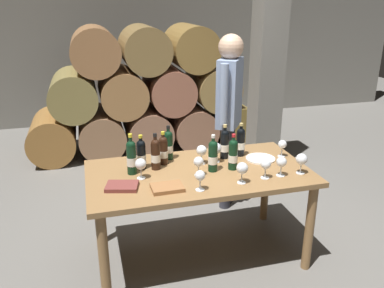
# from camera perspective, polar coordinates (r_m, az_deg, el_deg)

# --- Properties ---
(ground_plane) EXTENTS (14.00, 14.00, 0.00)m
(ground_plane) POSITION_cam_1_polar(r_m,az_deg,el_deg) (3.44, 0.91, -15.53)
(ground_plane) COLOR #66635E
(cellar_back_wall) EXTENTS (10.00, 0.24, 2.80)m
(cellar_back_wall) POSITION_cam_1_polar(r_m,az_deg,el_deg) (6.95, -9.03, 14.90)
(cellar_back_wall) COLOR slate
(cellar_back_wall) RESTS_ON ground_plane
(barrel_stack) EXTENTS (3.12, 0.90, 1.69)m
(barrel_stack) POSITION_cam_1_polar(r_m,az_deg,el_deg) (5.48, -6.67, 6.82)
(barrel_stack) COLOR olive
(barrel_stack) RESTS_ON ground_plane
(stone_pillar) EXTENTS (0.32, 0.32, 2.60)m
(stone_pillar) POSITION_cam_1_polar(r_m,az_deg,el_deg) (4.81, 10.80, 11.36)
(stone_pillar) COLOR slate
(stone_pillar) RESTS_ON ground_plane
(dining_table) EXTENTS (1.70, 0.90, 0.76)m
(dining_table) POSITION_cam_1_polar(r_m,az_deg,el_deg) (3.10, 0.98, -5.43)
(dining_table) COLOR olive
(dining_table) RESTS_ON ground_plane
(wine_bottle_0) EXTENTS (0.07, 0.07, 0.29)m
(wine_bottle_0) POSITION_cam_1_polar(r_m,az_deg,el_deg) (3.06, 5.92, -1.44)
(wine_bottle_0) COLOR black
(wine_bottle_0) RESTS_ON dining_table
(wine_bottle_1) EXTENTS (0.07, 0.07, 0.29)m
(wine_bottle_1) POSITION_cam_1_polar(r_m,az_deg,el_deg) (3.24, -3.39, -0.10)
(wine_bottle_1) COLOR black
(wine_bottle_1) RESTS_ON dining_table
(wine_bottle_2) EXTENTS (0.07, 0.07, 0.32)m
(wine_bottle_2) POSITION_cam_1_polar(r_m,az_deg,el_deg) (3.00, -8.70, -1.84)
(wine_bottle_2) COLOR black
(wine_bottle_2) RESTS_ON dining_table
(wine_bottle_3) EXTENTS (0.07, 0.07, 0.29)m
(wine_bottle_3) POSITION_cam_1_polar(r_m,az_deg,el_deg) (3.06, -5.25, -1.41)
(wine_bottle_3) COLOR black
(wine_bottle_3) RESTS_ON dining_table
(wine_bottle_4) EXTENTS (0.07, 0.07, 0.27)m
(wine_bottle_4) POSITION_cam_1_polar(r_m,az_deg,el_deg) (3.15, -4.15, -0.85)
(wine_bottle_4) COLOR black
(wine_bottle_4) RESTS_ON dining_table
(wine_bottle_5) EXTENTS (0.07, 0.07, 0.29)m
(wine_bottle_5) POSITION_cam_1_polar(r_m,az_deg,el_deg) (3.02, 3.03, -1.66)
(wine_bottle_5) COLOR black
(wine_bottle_5) RESTS_ON dining_table
(wine_bottle_6) EXTENTS (0.07, 0.07, 0.27)m
(wine_bottle_6) POSITION_cam_1_polar(r_m,az_deg,el_deg) (3.08, -7.31, -1.44)
(wine_bottle_6) COLOR black
(wine_bottle_6) RESTS_ON dining_table
(wine_bottle_7) EXTENTS (0.07, 0.07, 0.29)m
(wine_bottle_7) POSITION_cam_1_polar(r_m,az_deg,el_deg) (3.27, 4.71, 0.05)
(wine_bottle_7) COLOR black
(wine_bottle_7) RESTS_ON dining_table
(wine_bottle_8) EXTENTS (0.07, 0.07, 0.28)m
(wine_bottle_8) POSITION_cam_1_polar(r_m,az_deg,el_deg) (3.34, 6.99, 0.35)
(wine_bottle_8) COLOR black
(wine_bottle_8) RESTS_ON dining_table
(wine_glass_0) EXTENTS (0.08, 0.08, 0.15)m
(wine_glass_0) POSITION_cam_1_polar(r_m,az_deg,el_deg) (2.95, 10.55, -2.97)
(wine_glass_0) COLOR white
(wine_glass_0) RESTS_ON dining_table
(wine_glass_1) EXTENTS (0.07, 0.07, 0.15)m
(wine_glass_1) POSITION_cam_1_polar(r_m,az_deg,el_deg) (3.38, 12.85, -0.13)
(wine_glass_1) COLOR white
(wine_glass_1) RESTS_ON dining_table
(wine_glass_2) EXTENTS (0.09, 0.09, 0.16)m
(wine_glass_2) POSITION_cam_1_polar(r_m,az_deg,el_deg) (2.84, 7.23, -3.53)
(wine_glass_2) COLOR white
(wine_glass_2) RESTS_ON dining_table
(wine_glass_3) EXTENTS (0.09, 0.09, 0.16)m
(wine_glass_3) POSITION_cam_1_polar(r_m,az_deg,el_deg) (3.08, 15.47, -2.18)
(wine_glass_3) COLOR white
(wine_glass_3) RESTS_ON dining_table
(wine_glass_4) EXTENTS (0.07, 0.07, 0.15)m
(wine_glass_4) POSITION_cam_1_polar(r_m,az_deg,el_deg) (2.72, 1.17, -4.67)
(wine_glass_4) COLOR white
(wine_glass_4) RESTS_ON dining_table
(wine_glass_5) EXTENTS (0.08, 0.08, 0.16)m
(wine_glass_5) POSITION_cam_1_polar(r_m,az_deg,el_deg) (2.91, -7.39, -2.95)
(wine_glass_5) COLOR white
(wine_glass_5) RESTS_ON dining_table
(wine_glass_6) EXTENTS (0.09, 0.09, 0.16)m
(wine_glass_6) POSITION_cam_1_polar(r_m,az_deg,el_deg) (3.19, 3.46, -0.68)
(wine_glass_6) COLOR white
(wine_glass_6) RESTS_ON dining_table
(wine_glass_7) EXTENTS (0.08, 0.08, 0.15)m
(wine_glass_7) POSITION_cam_1_polar(r_m,az_deg,el_deg) (2.94, 0.96, -2.65)
(wine_glass_7) COLOR white
(wine_glass_7) RESTS_ON dining_table
(wine_glass_8) EXTENTS (0.08, 0.08, 0.16)m
(wine_glass_8) POSITION_cam_1_polar(r_m,az_deg,el_deg) (3.15, 1.38, -0.99)
(wine_glass_8) COLOR white
(wine_glass_8) RESTS_ON dining_table
(wine_glass_9) EXTENTS (0.08, 0.08, 0.15)m
(wine_glass_9) POSITION_cam_1_polar(r_m,az_deg,el_deg) (3.01, 12.74, -2.61)
(wine_glass_9) COLOR white
(wine_glass_9) RESTS_ON dining_table
(tasting_notebook) EXTENTS (0.25, 0.21, 0.03)m
(tasting_notebook) POSITION_cam_1_polar(r_m,az_deg,el_deg) (2.83, -10.02, -6.00)
(tasting_notebook) COLOR brown
(tasting_notebook) RESTS_ON dining_table
(leather_ledger) EXTENTS (0.22, 0.16, 0.03)m
(leather_ledger) POSITION_cam_1_polar(r_m,az_deg,el_deg) (2.77, -3.58, -6.27)
(leather_ledger) COLOR #936038
(leather_ledger) RESTS_ON dining_table
(serving_plate) EXTENTS (0.24, 0.24, 0.01)m
(serving_plate) POSITION_cam_1_polar(r_m,az_deg,el_deg) (3.32, 9.81, -2.09)
(serving_plate) COLOR white
(serving_plate) RESTS_ON dining_table
(sommelier_presenting) EXTENTS (0.33, 0.42, 1.72)m
(sommelier_presenting) POSITION_cam_1_polar(r_m,az_deg,el_deg) (3.79, 5.34, 5.37)
(sommelier_presenting) COLOR #383842
(sommelier_presenting) RESTS_ON ground_plane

